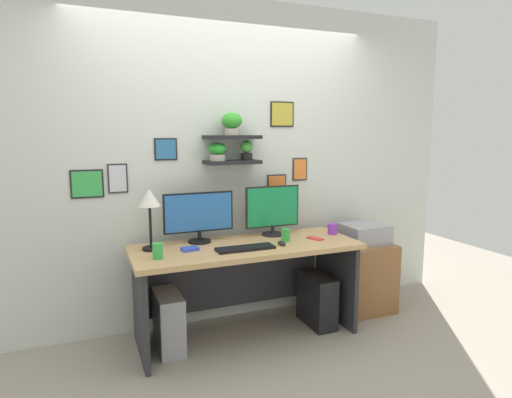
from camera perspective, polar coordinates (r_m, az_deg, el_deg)
ground_plane at (r=3.63m, az=-1.22°, el=-17.58°), size 8.00×8.00×0.00m
back_wall_assembly at (r=3.67m, az=-3.78°, el=4.77°), size 4.40×0.24×2.70m
desk at (r=3.47m, az=-1.59°, el=-9.11°), size 1.76×0.68×0.75m
monitor_left at (r=3.42m, az=-7.58°, el=-2.15°), size 0.56×0.18×0.40m
monitor_right at (r=3.63m, az=2.19°, el=-1.40°), size 0.48×0.18×0.42m
keyboard at (r=3.23m, az=-1.42°, el=-6.52°), size 0.44×0.14×0.02m
computer_mouse at (r=3.35m, az=3.43°, el=-5.86°), size 0.06×0.09×0.03m
desk_lamp at (r=3.24m, az=-13.90°, el=-0.54°), size 0.16×0.16×0.46m
cell_phone at (r=3.57m, az=7.85°, el=-5.19°), size 0.11×0.16×0.01m
coffee_mug at (r=3.75m, az=10.07°, el=-3.91°), size 0.08×0.08×0.09m
pen_cup at (r=3.46m, az=3.92°, el=-4.78°), size 0.07×0.07×0.10m
scissors_tray at (r=3.23m, az=-8.76°, el=-6.55°), size 0.13×0.10×0.02m
water_cup at (r=3.06m, az=-12.89°, el=-6.71°), size 0.07×0.07×0.11m
drawer_cabinet at (r=4.15m, az=13.93°, el=-9.77°), size 0.44×0.50×0.62m
printer at (r=4.04m, az=14.14°, el=-4.45°), size 0.38×0.34×0.17m
computer_tower_left at (r=3.41m, az=-11.50°, el=-15.56°), size 0.18×0.40×0.43m
computer_tower_right at (r=3.77m, az=8.03°, el=-13.06°), size 0.18×0.40×0.43m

